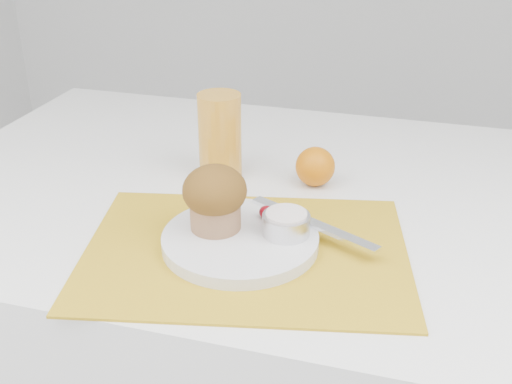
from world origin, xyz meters
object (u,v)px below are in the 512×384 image
(orange, at_px, (315,167))
(muffin, at_px, (215,197))
(juice_glass, at_px, (220,136))
(plate, at_px, (240,240))
(table, at_px, (265,360))

(orange, height_order, muffin, muffin)
(orange, bearing_deg, muffin, -114.39)
(orange, relative_size, juice_glass, 0.45)
(orange, bearing_deg, plate, -104.57)
(plate, distance_m, muffin, 0.07)
(table, bearing_deg, plate, -85.64)
(table, xyz_separation_m, orange, (0.07, 0.03, 0.41))
(plate, bearing_deg, muffin, 164.95)
(muffin, bearing_deg, table, 82.35)
(muffin, bearing_deg, orange, 65.61)
(plate, relative_size, muffin, 2.33)
(plate, xyz_separation_m, juice_glass, (-0.10, 0.22, 0.06))
(plate, xyz_separation_m, orange, (0.06, 0.23, 0.02))
(orange, height_order, juice_glass, juice_glass)
(table, distance_m, juice_glass, 0.46)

